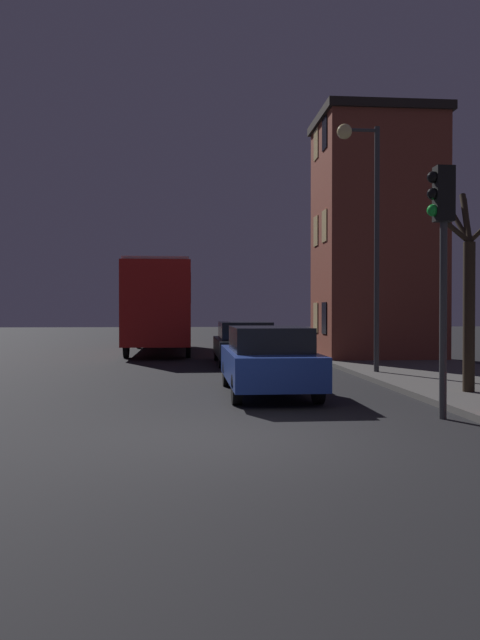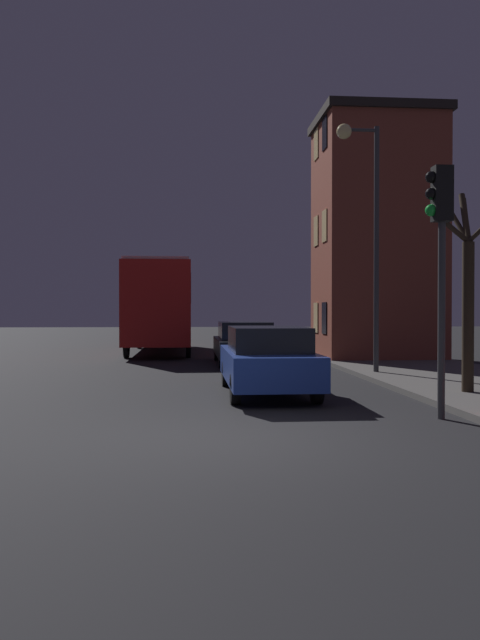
{
  "view_description": "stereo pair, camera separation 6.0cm",
  "coord_description": "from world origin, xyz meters",
  "px_view_note": "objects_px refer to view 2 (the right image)",
  "views": [
    {
      "loc": [
        -0.7,
        -8.63,
        1.77
      ],
      "look_at": [
        1.1,
        12.39,
        1.46
      ],
      "focal_mm": 35.0,
      "sensor_mm": 36.0,
      "label": 1
    },
    {
      "loc": [
        -0.64,
        -8.63,
        1.77
      ],
      "look_at": [
        1.1,
        12.39,
        1.46
      ],
      "focal_mm": 35.0,
      "sensor_mm": 36.0,
      "label": 2
    }
  ],
  "objects_px": {
    "streetlamp": "(365,206)",
    "bus": "(161,301)",
    "car_mid_lane": "(244,342)",
    "traffic_light": "(440,237)",
    "bare_tree": "(468,287)",
    "car_near_lane": "(267,359)"
  },
  "relations": [
    {
      "from": "bus",
      "to": "car_mid_lane",
      "type": "distance_m",
      "value": 6.94
    },
    {
      "from": "car_mid_lane",
      "to": "bus",
      "type": "bearing_deg",
      "value": 116.36
    },
    {
      "from": "car_mid_lane",
      "to": "traffic_light",
      "type": "bearing_deg",
      "value": -78.26
    },
    {
      "from": "bare_tree",
      "to": "bus",
      "type": "distance_m",
      "value": 15.99
    },
    {
      "from": "streetlamp",
      "to": "car_near_lane",
      "type": "relative_size",
      "value": 1.5
    },
    {
      "from": "bus",
      "to": "car_near_lane",
      "type": "bearing_deg",
      "value": -78.34
    },
    {
      "from": "traffic_light",
      "to": "bus",
      "type": "relative_size",
      "value": 0.44
    },
    {
      "from": "traffic_light",
      "to": "bare_tree",
      "type": "height_order",
      "value": "bare_tree"
    },
    {
      "from": "bare_tree",
      "to": "car_near_lane",
      "type": "bearing_deg",
      "value": 169.17
    },
    {
      "from": "bare_tree",
      "to": "car_mid_lane",
      "type": "distance_m",
      "value": 9.34
    },
    {
      "from": "traffic_light",
      "to": "bus",
      "type": "bearing_deg",
      "value": 107.3
    },
    {
      "from": "bare_tree",
      "to": "car_near_lane",
      "type": "relative_size",
      "value": 0.96
    },
    {
      "from": "car_near_lane",
      "to": "car_mid_lane",
      "type": "xyz_separation_m",
      "value": [
        0.19,
        7.59,
        -0.02
      ]
    },
    {
      "from": "bare_tree",
      "to": "bus",
      "type": "height_order",
      "value": "bare_tree"
    },
    {
      "from": "streetlamp",
      "to": "car_near_lane",
      "type": "xyz_separation_m",
      "value": [
        -3.1,
        -3.43,
        -3.84
      ]
    },
    {
      "from": "streetlamp",
      "to": "bus",
      "type": "distance_m",
      "value": 12.07
    },
    {
      "from": "traffic_light",
      "to": "car_near_lane",
      "type": "xyz_separation_m",
      "value": [
        -2.43,
        3.21,
        -2.22
      ]
    },
    {
      "from": "car_near_lane",
      "to": "traffic_light",
      "type": "bearing_deg",
      "value": -52.79
    },
    {
      "from": "traffic_light",
      "to": "car_mid_lane",
      "type": "bearing_deg",
      "value": 101.74
    },
    {
      "from": "bare_tree",
      "to": "car_mid_lane",
      "type": "relative_size",
      "value": 0.91
    },
    {
      "from": "bare_tree",
      "to": "car_near_lane",
      "type": "distance_m",
      "value": 4.38
    },
    {
      "from": "traffic_light",
      "to": "bus",
      "type": "distance_m",
      "value": 17.7
    }
  ]
}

